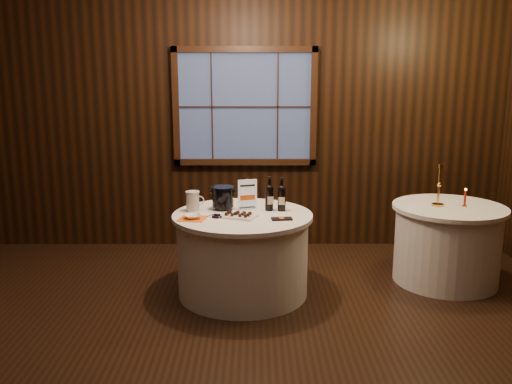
{
  "coord_description": "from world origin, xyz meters",
  "views": [
    {
      "loc": [
        0.11,
        -3.78,
        2.02
      ],
      "look_at": [
        0.12,
        0.9,
        1.0
      ],
      "focal_mm": 38.0,
      "sensor_mm": 36.0,
      "label": 1
    }
  ],
  "objects_px": {
    "glass_pitcher": "(193,201)",
    "cracker_bowl": "(193,216)",
    "port_bottle_right": "(282,196)",
    "grape_bunch": "(217,216)",
    "sign_stand": "(247,198)",
    "ice_bucket": "(223,197)",
    "chocolate_box": "(282,219)",
    "red_candle": "(465,199)",
    "side_table": "(447,243)",
    "brass_candlestick": "(439,191)",
    "port_bottle_left": "(269,196)",
    "main_table": "(243,254)",
    "chocolate_plate": "(238,215)"
  },
  "relations": [
    {
      "from": "chocolate_plate",
      "to": "red_candle",
      "type": "bearing_deg",
      "value": 9.9
    },
    {
      "from": "glass_pitcher",
      "to": "cracker_bowl",
      "type": "bearing_deg",
      "value": -92.73
    },
    {
      "from": "chocolate_box",
      "to": "brass_candlestick",
      "type": "bearing_deg",
      "value": 12.27
    },
    {
      "from": "ice_bucket",
      "to": "cracker_bowl",
      "type": "bearing_deg",
      "value": -126.32
    },
    {
      "from": "port_bottle_right",
      "to": "cracker_bowl",
      "type": "bearing_deg",
      "value": -156.54
    },
    {
      "from": "ice_bucket",
      "to": "sign_stand",
      "type": "bearing_deg",
      "value": 4.55
    },
    {
      "from": "grape_bunch",
      "to": "cracker_bowl",
      "type": "xyz_separation_m",
      "value": [
        -0.21,
        -0.04,
        0.0
      ]
    },
    {
      "from": "chocolate_plate",
      "to": "cracker_bowl",
      "type": "relative_size",
      "value": 2.53
    },
    {
      "from": "sign_stand",
      "to": "ice_bucket",
      "type": "xyz_separation_m",
      "value": [
        -0.23,
        -0.02,
        0.01
      ]
    },
    {
      "from": "side_table",
      "to": "ice_bucket",
      "type": "bearing_deg",
      "value": -176.52
    },
    {
      "from": "port_bottle_left",
      "to": "cracker_bowl",
      "type": "distance_m",
      "value": 0.75
    },
    {
      "from": "grape_bunch",
      "to": "red_candle",
      "type": "xyz_separation_m",
      "value": [
        2.35,
        0.39,
        0.05
      ]
    },
    {
      "from": "ice_bucket",
      "to": "glass_pitcher",
      "type": "distance_m",
      "value": 0.28
    },
    {
      "from": "side_table",
      "to": "brass_candlestick",
      "type": "xyz_separation_m",
      "value": [
        -0.12,
        -0.0,
        0.53
      ]
    },
    {
      "from": "chocolate_box",
      "to": "cracker_bowl",
      "type": "relative_size",
      "value": 1.25
    },
    {
      "from": "cracker_bowl",
      "to": "red_candle",
      "type": "height_order",
      "value": "red_candle"
    },
    {
      "from": "ice_bucket",
      "to": "chocolate_plate",
      "type": "relative_size",
      "value": 0.59
    },
    {
      "from": "cracker_bowl",
      "to": "brass_candlestick",
      "type": "bearing_deg",
      "value": 11.42
    },
    {
      "from": "glass_pitcher",
      "to": "side_table",
      "type": "bearing_deg",
      "value": -3.51
    },
    {
      "from": "brass_candlestick",
      "to": "red_candle",
      "type": "height_order",
      "value": "brass_candlestick"
    },
    {
      "from": "sign_stand",
      "to": "port_bottle_left",
      "type": "height_order",
      "value": "port_bottle_left"
    },
    {
      "from": "ice_bucket",
      "to": "brass_candlestick",
      "type": "height_order",
      "value": "brass_candlestick"
    },
    {
      "from": "red_candle",
      "to": "sign_stand",
      "type": "bearing_deg",
      "value": -177.92
    },
    {
      "from": "cracker_bowl",
      "to": "port_bottle_right",
      "type": "bearing_deg",
      "value": 19.51
    },
    {
      "from": "port_bottle_right",
      "to": "grape_bunch",
      "type": "xyz_separation_m",
      "value": [
        -0.58,
        -0.24,
        -0.12
      ]
    },
    {
      "from": "main_table",
      "to": "ice_bucket",
      "type": "bearing_deg",
      "value": 138.38
    },
    {
      "from": "port_bottle_right",
      "to": "brass_candlestick",
      "type": "bearing_deg",
      "value": 10.88
    },
    {
      "from": "main_table",
      "to": "port_bottle_right",
      "type": "distance_m",
      "value": 0.64
    },
    {
      "from": "chocolate_box",
      "to": "side_table",
      "type": "bearing_deg",
      "value": 11.17
    },
    {
      "from": "port_bottle_right",
      "to": "chocolate_box",
      "type": "bearing_deg",
      "value": -88.59
    },
    {
      "from": "ice_bucket",
      "to": "grape_bunch",
      "type": "bearing_deg",
      "value": -96.54
    },
    {
      "from": "sign_stand",
      "to": "brass_candlestick",
      "type": "height_order",
      "value": "brass_candlestick"
    },
    {
      "from": "chocolate_plate",
      "to": "side_table",
      "type": "bearing_deg",
      "value": 11.57
    },
    {
      "from": "port_bottle_right",
      "to": "chocolate_box",
      "type": "height_order",
      "value": "port_bottle_right"
    },
    {
      "from": "sign_stand",
      "to": "cracker_bowl",
      "type": "bearing_deg",
      "value": -158.73
    },
    {
      "from": "cracker_bowl",
      "to": "brass_candlestick",
      "type": "distance_m",
      "value": 2.37
    },
    {
      "from": "side_table",
      "to": "red_candle",
      "type": "relative_size",
      "value": 5.98
    },
    {
      "from": "sign_stand",
      "to": "chocolate_plate",
      "type": "distance_m",
      "value": 0.32
    },
    {
      "from": "main_table",
      "to": "chocolate_box",
      "type": "relative_size",
      "value": 7.04
    },
    {
      "from": "main_table",
      "to": "red_candle",
      "type": "xyz_separation_m",
      "value": [
        2.13,
        0.26,
        0.45
      ]
    },
    {
      "from": "ice_bucket",
      "to": "chocolate_plate",
      "type": "distance_m",
      "value": 0.34
    },
    {
      "from": "grape_bunch",
      "to": "ice_bucket",
      "type": "bearing_deg",
      "value": 83.46
    },
    {
      "from": "chocolate_plate",
      "to": "main_table",
      "type": "bearing_deg",
      "value": 73.82
    },
    {
      "from": "brass_candlestick",
      "to": "chocolate_box",
      "type": "bearing_deg",
      "value": -161.96
    },
    {
      "from": "main_table",
      "to": "brass_candlestick",
      "type": "relative_size",
      "value": 3.13
    },
    {
      "from": "chocolate_box",
      "to": "red_candle",
      "type": "xyz_separation_m",
      "value": [
        1.78,
        0.46,
        0.06
      ]
    },
    {
      "from": "port_bottle_right",
      "to": "red_candle",
      "type": "xyz_separation_m",
      "value": [
        1.77,
        0.15,
        -0.07
      ]
    },
    {
      "from": "chocolate_box",
      "to": "red_candle",
      "type": "distance_m",
      "value": 1.84
    },
    {
      "from": "port_bottle_right",
      "to": "ice_bucket",
      "type": "bearing_deg",
      "value": 178.16
    },
    {
      "from": "chocolate_box",
      "to": "brass_candlestick",
      "type": "xyz_separation_m",
      "value": [
        1.53,
        0.5,
        0.14
      ]
    }
  ]
}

